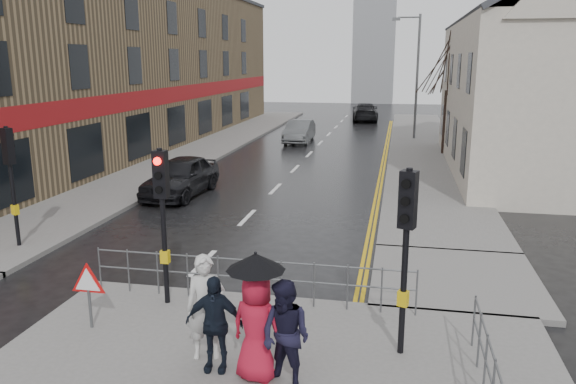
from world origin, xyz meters
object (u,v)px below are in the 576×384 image
at_px(car_mid, 299,131).
at_px(pedestrian_d, 214,323).
at_px(pedestrian_b, 286,336).
at_px(pedestrian_a, 206,307).
at_px(pedestrian_with_umbrella, 256,314).
at_px(car_parked, 181,176).

bearing_deg(car_mid, pedestrian_d, -83.15).
relative_size(pedestrian_b, pedestrian_d, 1.08).
relative_size(pedestrian_a, pedestrian_d, 1.12).
xyz_separation_m(pedestrian_a, pedestrian_d, (0.27, -0.36, -0.11)).
height_order(pedestrian_a, pedestrian_b, pedestrian_a).
height_order(pedestrian_b, car_mid, pedestrian_b).
distance_m(pedestrian_b, pedestrian_with_umbrella, 0.60).
height_order(pedestrian_with_umbrella, car_mid, pedestrian_with_umbrella).
distance_m(pedestrian_with_umbrella, pedestrian_d, 0.85).
bearing_deg(pedestrian_a, pedestrian_with_umbrella, -41.96).
height_order(pedestrian_a, car_mid, pedestrian_a).
bearing_deg(car_parked, pedestrian_with_umbrella, -60.27).
xyz_separation_m(pedestrian_with_umbrella, pedestrian_d, (-0.77, 0.15, -0.32)).
height_order(pedestrian_b, pedestrian_with_umbrella, pedestrian_with_umbrella).
bearing_deg(car_parked, pedestrian_a, -63.36).
distance_m(pedestrian_a, car_parked, 13.07).
bearing_deg(pedestrian_d, pedestrian_a, 123.83).
xyz_separation_m(pedestrian_a, car_parked, (-5.26, 11.96, -0.31)).
height_order(pedestrian_d, car_mid, pedestrian_d).
distance_m(pedestrian_with_umbrella, car_parked, 13.98).
distance_m(pedestrian_b, car_mid, 28.48).
xyz_separation_m(pedestrian_a, car_mid, (-3.23, 27.39, -0.37)).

